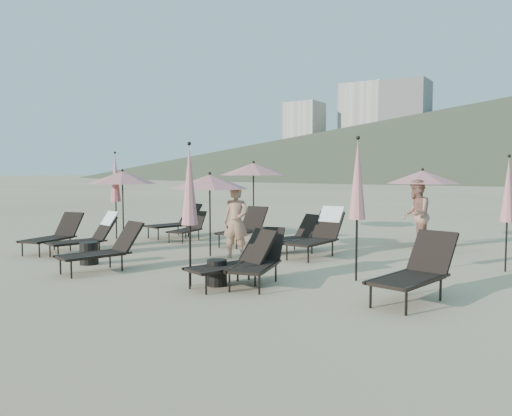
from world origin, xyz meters
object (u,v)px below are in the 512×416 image
Objects in this scene: beachgoer_a at (236,222)px; lounger_7 at (188,227)px; umbrella_closed_1 at (508,190)px; umbrella_closed_2 at (115,178)px; side_table_0 at (89,253)px; lounger_5 at (416,270)px; lounger_6 at (176,222)px; lounger_0 at (55,234)px; umbrella_open_1 at (210,182)px; umbrella_closed_3 at (357,180)px; beachgoer_b at (416,215)px; lounger_4 at (258,259)px; side_table_1 at (217,273)px; lounger_1 at (89,235)px; umbrella_closed_0 at (189,186)px; lounger_9 at (294,235)px; lounger_8 at (244,227)px; umbrella_open_0 at (122,178)px; umbrella_open_3 at (422,177)px; lounger_2 at (104,249)px; lounger_10 at (319,233)px; umbrella_open_2 at (253,169)px; lounger_3 at (235,261)px.

lounger_7 is at bearing 132.23° from beachgoer_a.
umbrella_closed_1 is 0.89× the size of umbrella_closed_2.
lounger_5 is at bearing 6.19° from side_table_0.
umbrella_closed_2 is at bearing -117.81° from lounger_6.
umbrella_open_1 reaches higher than lounger_0.
umbrella_closed_3 is 4.58m from beachgoer_b.
side_table_1 is at bearing -150.50° from lounger_4.
umbrella_open_1 is at bearing -22.64° from lounger_6.
lounger_1 is at bearing -1.70° from lounger_0.
lounger_9 is at bearing 94.22° from umbrella_closed_0.
lounger_9 is (4.61, -0.63, -0.05)m from lounger_6.
lounger_8 is 0.69× the size of umbrella_closed_2.
lounger_9 is 1.76m from beachgoer_a.
umbrella_closed_1 is (9.92, 1.24, -0.22)m from umbrella_open_0.
umbrella_open_3 reaches higher than lounger_5.
lounger_6 is 2.29m from umbrella_open_0.
umbrella_open_0 is 3.92m from side_table_0.
umbrella_closed_2 reaches higher than umbrella_open_0.
umbrella_closed_3 is (7.69, -1.23, -0.01)m from umbrella_open_0.
umbrella_open_3 is (4.47, 7.22, 1.44)m from lounger_2.
umbrella_closed_0 is (-2.09, -7.30, -0.12)m from umbrella_open_3.
lounger_9 is (3.74, -0.22, 0.04)m from lounger_7.
lounger_2 is 6.13m from lounger_5.
beachgoer_b reaches higher than lounger_1.
beachgoer_b is at bearing 53.33° from lounger_1.
lounger_9 is 5.38m from umbrella_open_0.
umbrella_open_1 reaches higher than beachgoer_a.
lounger_9 is 0.90× the size of lounger_10.
lounger_7 reaches higher than side_table_0.
side_table_0 is at bearing -150.00° from beachgoer_a.
lounger_10 is at bearing 4.06° from lounger_6.
umbrella_open_2 is at bearing 90.65° from side_table_0.
umbrella_open_2 is at bearing 101.20° from beachgoer_a.
lounger_7 is at bearing -164.12° from lounger_9.
lounger_4 is at bearing 70.54° from lounger_3.
lounger_3 is at bearing -102.07° from umbrella_open_3.
beachgoer_b is (7.58, 5.49, 0.47)m from lounger_0.
umbrella_closed_1 reaches higher than lounger_6.
umbrella_open_3 reaches higher than lounger_9.
umbrella_open_1 is 0.95× the size of umbrella_open_3.
side_table_0 is (2.85, -3.26, -1.61)m from umbrella_closed_2.
umbrella_closed_1 reaches higher than lounger_7.
lounger_2 is 3.37m from lounger_4.
lounger_10 is (-3.17, 3.03, 0.07)m from lounger_5.
beachgoer_a is at bearing -163.29° from umbrella_closed_1.
lounger_4 is 5.31m from umbrella_closed_1.
side_table_1 is 0.27× the size of beachgoer_a.
lounger_4 reaches higher than side_table_1.
lounger_5 is at bearing -40.30° from umbrella_open_2.
lounger_10 is 3.76m from umbrella_open_3.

